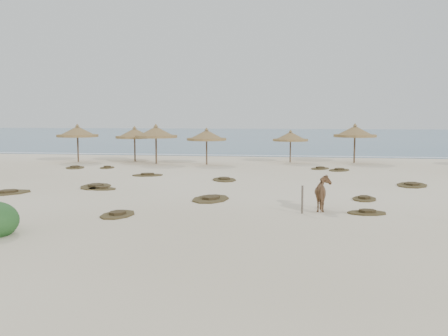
# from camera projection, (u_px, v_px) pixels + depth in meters

# --- Properties ---
(ground) EXTENTS (160.00, 160.00, 0.00)m
(ground) POSITION_uv_depth(u_px,v_px,m) (194.00, 202.00, 22.09)
(ground) COLOR #F2E3C7
(ground) RESTS_ON ground
(ocean) EXTENTS (200.00, 100.00, 0.01)m
(ocean) POSITION_uv_depth(u_px,v_px,m) (275.00, 136.00, 95.86)
(ocean) COLOR #28527A
(ocean) RESTS_ON ground
(foam_line) EXTENTS (70.00, 0.60, 0.01)m
(foam_line) POSITION_uv_depth(u_px,v_px,m) (250.00, 156.00, 47.66)
(foam_line) COLOR white
(foam_line) RESTS_ON ground
(palapa_0) EXTENTS (4.09, 4.09, 3.16)m
(palapa_0) POSITION_uv_depth(u_px,v_px,m) (77.00, 132.00, 41.20)
(palapa_0) COLOR brown
(palapa_0) RESTS_ON ground
(palapa_1) EXTENTS (3.67, 3.67, 2.97)m
(palapa_1) POSITION_uv_depth(u_px,v_px,m) (135.00, 134.00, 41.65)
(palapa_1) COLOR brown
(palapa_1) RESTS_ON ground
(palapa_2) EXTENTS (3.85, 3.85, 3.19)m
(palapa_2) POSITION_uv_depth(u_px,v_px,m) (156.00, 133.00, 39.37)
(palapa_2) COLOR brown
(palapa_2) RESTS_ON ground
(palapa_3) EXTENTS (3.13, 3.13, 2.90)m
(palapa_3) POSITION_uv_depth(u_px,v_px,m) (207.00, 136.00, 38.86)
(palapa_3) COLOR brown
(palapa_3) RESTS_ON ground
(palapa_4) EXTENTS (3.32, 3.32, 2.69)m
(palapa_4) POSITION_uv_depth(u_px,v_px,m) (290.00, 137.00, 40.57)
(palapa_4) COLOR brown
(palapa_4) RESTS_ON ground
(palapa_5) EXTENTS (3.63, 3.63, 3.22)m
(palapa_5) POSITION_uv_depth(u_px,v_px,m) (355.00, 132.00, 40.14)
(palapa_5) COLOR brown
(palapa_5) RESTS_ON ground
(horse) EXTENTS (0.79, 1.66, 1.38)m
(horse) POSITION_uv_depth(u_px,v_px,m) (324.00, 193.00, 20.07)
(horse) COLOR #986D45
(horse) RESTS_ON ground
(fence_post_near) EXTENTS (0.10, 0.10, 1.10)m
(fence_post_near) POSITION_uv_depth(u_px,v_px,m) (302.00, 200.00, 19.41)
(fence_post_near) COLOR #675A4D
(fence_post_near) RESTS_ON ground
(scrub_0) EXTENTS (2.67, 2.76, 0.16)m
(scrub_0) POSITION_uv_depth(u_px,v_px,m) (7.00, 192.00, 24.53)
(scrub_0) COLOR brown
(scrub_0) RESTS_ON ground
(scrub_1) EXTENTS (2.02, 2.70, 0.16)m
(scrub_1) POSITION_uv_depth(u_px,v_px,m) (96.00, 186.00, 26.69)
(scrub_1) COLOR brown
(scrub_1) RESTS_ON ground
(scrub_2) EXTENTS (1.57, 1.05, 0.16)m
(scrub_2) POSITION_uv_depth(u_px,v_px,m) (102.00, 188.00, 25.87)
(scrub_2) COLOR brown
(scrub_2) RESTS_ON ground
(scrub_3) EXTENTS (1.95, 2.43, 0.16)m
(scrub_3) POSITION_uv_depth(u_px,v_px,m) (224.00, 179.00, 29.55)
(scrub_3) COLOR brown
(scrub_3) RESTS_ON ground
(scrub_4) EXTENTS (1.34, 1.81, 0.16)m
(scrub_4) POSITION_uv_depth(u_px,v_px,m) (364.00, 198.00, 22.71)
(scrub_4) COLOR brown
(scrub_4) RESTS_ON ground
(scrub_5) EXTENTS (2.25, 2.81, 0.16)m
(scrub_5) POSITION_uv_depth(u_px,v_px,m) (412.00, 185.00, 27.24)
(scrub_5) COLOR brown
(scrub_5) RESTS_ON ground
(scrub_6) EXTENTS (1.96, 2.39, 0.16)m
(scrub_6) POSITION_uv_depth(u_px,v_px,m) (75.00, 167.00, 36.43)
(scrub_6) COLOR brown
(scrub_6) RESTS_ON ground
(scrub_7) EXTENTS (2.07, 2.35, 0.16)m
(scrub_7) POSITION_uv_depth(u_px,v_px,m) (339.00, 170.00, 34.76)
(scrub_7) COLOR brown
(scrub_7) RESTS_ON ground
(scrub_9) EXTENTS (1.92, 2.65, 0.16)m
(scrub_9) POSITION_uv_depth(u_px,v_px,m) (211.00, 198.00, 22.70)
(scrub_9) COLOR brown
(scrub_9) RESTS_ON ground
(scrub_10) EXTENTS (1.85, 2.12, 0.16)m
(scrub_10) POSITION_uv_depth(u_px,v_px,m) (320.00, 168.00, 35.82)
(scrub_10) COLOR brown
(scrub_10) RESTS_ON ground
(scrub_11) EXTENTS (1.39, 1.93, 0.16)m
(scrub_11) POSITION_uv_depth(u_px,v_px,m) (118.00, 214.00, 19.08)
(scrub_11) COLOR brown
(scrub_11) RESTS_ON ground
(scrub_12) EXTENTS (1.67, 1.21, 0.16)m
(scrub_12) POSITION_uv_depth(u_px,v_px,m) (367.00, 212.00, 19.45)
(scrub_12) COLOR brown
(scrub_12) RESTS_ON ground
(scrub_13) EXTENTS (2.25, 1.78, 0.16)m
(scrub_13) POSITION_uv_depth(u_px,v_px,m) (148.00, 175.00, 31.81)
(scrub_13) COLOR brown
(scrub_13) RESTS_ON ground
(scrub_14) EXTENTS (1.07, 1.58, 0.16)m
(scrub_14) POSITION_uv_depth(u_px,v_px,m) (107.00, 167.00, 36.40)
(scrub_14) COLOR brown
(scrub_14) RESTS_ON ground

